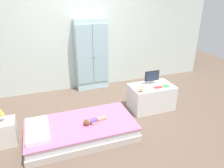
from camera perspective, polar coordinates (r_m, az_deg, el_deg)
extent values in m
cube|color=brown|center=(3.89, -2.47, -9.62)|extent=(10.00, 10.00, 0.02)
cube|color=silver|center=(4.85, -8.49, 14.21)|extent=(6.40, 0.05, 2.70)
cube|color=beige|center=(3.50, -8.12, -12.83)|extent=(1.68, 0.89, 0.11)
cube|color=silver|center=(3.44, -8.22, -11.34)|extent=(1.64, 0.85, 0.11)
cube|color=pink|center=(3.40, -8.28, -10.46)|extent=(1.67, 0.88, 0.02)
cube|color=white|center=(3.35, -19.29, -11.48)|extent=(0.32, 0.64, 0.06)
cube|color=#6B4CB2|center=(3.38, -5.00, -9.79)|extent=(0.15, 0.11, 0.06)
cube|color=tan|center=(3.46, -3.03, -9.10)|extent=(0.16, 0.08, 0.04)
cube|color=tan|center=(3.43, -2.71, -9.37)|extent=(0.16, 0.08, 0.04)
cube|color=tan|center=(3.42, -5.44, -9.62)|extent=(0.10, 0.05, 0.03)
cube|color=tan|center=(3.35, -4.53, -10.46)|extent=(0.10, 0.05, 0.03)
sphere|color=tan|center=(3.33, -6.61, -10.12)|extent=(0.09, 0.09, 0.09)
sphere|color=brown|center=(3.32, -6.79, -10.14)|extent=(0.10, 0.10, 0.10)
cube|color=silver|center=(3.62, -26.51, -11.45)|extent=(0.31, 0.31, 0.38)
cylinder|color=#B7B2AD|center=(3.52, -27.09, -8.79)|extent=(0.07, 0.07, 0.01)
cylinder|color=#B7B2AD|center=(3.49, -27.25, -8.06)|extent=(0.02, 0.02, 0.09)
cone|color=#E5B24C|center=(3.44, -27.57, -6.58)|extent=(0.10, 0.10, 0.11)
cube|color=silver|center=(4.87, -5.46, 7.70)|extent=(0.72, 0.21, 1.59)
cube|color=#9DC0C9|center=(4.71, -7.27, 7.57)|extent=(0.34, 0.02, 1.31)
cube|color=#9DC0C9|center=(4.79, -3.01, 8.02)|extent=(0.34, 0.02, 1.31)
sphere|color=gold|center=(4.73, -5.51, 7.23)|extent=(0.02, 0.02, 0.02)
sphere|color=gold|center=(4.75, -4.57, 7.33)|extent=(0.02, 0.02, 0.02)
cube|color=silver|center=(4.21, 10.38, -3.39)|extent=(0.82, 0.51, 0.47)
cylinder|color=#99999E|center=(4.20, 10.47, 0.16)|extent=(0.10, 0.10, 0.01)
cylinder|color=#99999E|center=(4.19, 10.50, 0.54)|extent=(0.02, 0.02, 0.05)
cube|color=black|center=(4.14, 10.62, 2.13)|extent=(0.29, 0.02, 0.20)
cube|color=#28334C|center=(4.13, 10.72, 2.06)|extent=(0.27, 0.01, 0.18)
cube|color=#8E6642|center=(3.83, 7.50, -1.95)|extent=(0.10, 0.01, 0.01)
cube|color=#8E6642|center=(3.81, 7.70, -2.13)|extent=(0.10, 0.01, 0.01)
cube|color=#D1B289|center=(3.80, 7.64, -1.37)|extent=(0.07, 0.03, 0.04)
cylinder|color=#D1B289|center=(3.83, 7.86, -1.68)|extent=(0.01, 0.01, 0.02)
cylinder|color=#D1B289|center=(3.82, 8.01, -1.81)|extent=(0.01, 0.01, 0.02)
cylinder|color=#D1B289|center=(3.81, 7.22, -1.79)|extent=(0.01, 0.01, 0.02)
cylinder|color=#D1B289|center=(3.80, 7.36, -1.92)|extent=(0.01, 0.01, 0.02)
cylinder|color=#D1B289|center=(3.80, 8.05, -0.91)|extent=(0.02, 0.02, 0.02)
sphere|color=#D1B289|center=(3.79, 8.07, -0.62)|extent=(0.04, 0.04, 0.04)
cube|color=#CC3838|center=(4.05, 12.18, -0.86)|extent=(0.16, 0.08, 0.01)
cube|color=#429E51|center=(4.14, 14.22, -0.51)|extent=(0.11, 0.10, 0.02)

